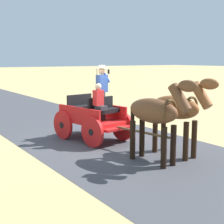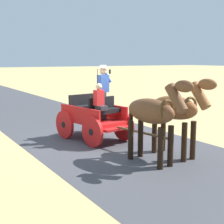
% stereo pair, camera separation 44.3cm
% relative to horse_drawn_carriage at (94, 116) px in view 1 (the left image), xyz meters
% --- Properties ---
extents(ground_plane, '(200.00, 200.00, 0.00)m').
position_rel_horse_drawn_carriage_xyz_m(ground_plane, '(-0.22, 0.02, -0.82)').
color(ground_plane, tan).
extents(road_surface, '(5.25, 160.00, 0.01)m').
position_rel_horse_drawn_carriage_xyz_m(road_surface, '(-0.22, 0.02, -0.81)').
color(road_surface, '#424247').
rests_on(road_surface, ground).
extents(horse_drawn_carriage, '(1.81, 4.51, 2.50)m').
position_rel_horse_drawn_carriage_xyz_m(horse_drawn_carriage, '(0.00, 0.00, 0.00)').
color(horse_drawn_carriage, red).
rests_on(horse_drawn_carriage, ground).
extents(horse_near_side, '(0.75, 2.14, 2.21)m').
position_rel_horse_drawn_carriage_xyz_m(horse_near_side, '(-0.98, 2.91, 0.51)').
color(horse_near_side, brown).
rests_on(horse_near_side, ground).
extents(horse_off_side, '(0.76, 2.15, 2.21)m').
position_rel_horse_drawn_carriage_xyz_m(horse_off_side, '(-0.04, 3.07, 0.51)').
color(horse_off_side, brown).
rests_on(horse_off_side, ground).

